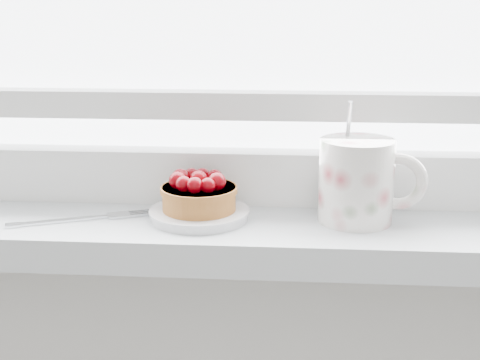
# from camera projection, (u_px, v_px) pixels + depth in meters

# --- Properties ---
(saucer) EXTENTS (0.12, 0.12, 0.01)m
(saucer) POSITION_uv_depth(u_px,v_px,m) (199.00, 214.00, 0.82)
(saucer) COLOR silver
(saucer) RESTS_ON windowsill
(raspberry_tart) EXTENTS (0.09, 0.09, 0.05)m
(raspberry_tart) POSITION_uv_depth(u_px,v_px,m) (199.00, 193.00, 0.82)
(raspberry_tart) COLOR #965520
(raspberry_tart) RESTS_ON saucer
(floral_mug) EXTENTS (0.13, 0.10, 0.15)m
(floral_mug) POSITION_uv_depth(u_px,v_px,m) (359.00, 179.00, 0.80)
(floral_mug) COLOR white
(floral_mug) RESTS_ON windowsill
(fork) EXTENTS (0.17, 0.08, 0.00)m
(fork) POSITION_uv_depth(u_px,v_px,m) (80.00, 219.00, 0.82)
(fork) COLOR silver
(fork) RESTS_ON windowsill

